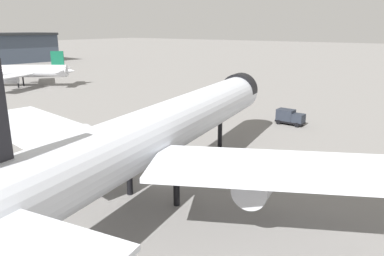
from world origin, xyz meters
TOP-DOWN VIEW (x-y plane):
  - ground at (0.00, 0.00)m, footprint 900.00×900.00m
  - airliner_near_gate at (-3.08, -1.85)m, footprint 61.98×55.94m
  - airliner_far_taxiway at (29.70, 87.70)m, footprint 29.48×33.20m
  - service_truck_front at (35.46, -2.35)m, footprint 2.77×5.59m
  - traffic_cone_near_nose at (-1.74, 31.79)m, footprint 0.60×0.60m

SIDE VIEW (x-z plane):
  - ground at x=0.00m, z-range 0.00..0.00m
  - traffic_cone_near_nose at x=-1.74m, z-range 0.00..0.75m
  - service_truck_front at x=35.46m, z-range 0.09..3.09m
  - airliner_far_taxiway at x=29.70m, z-range -0.67..10.72m
  - airliner_near_gate at x=-3.08m, z-range -1.02..16.04m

